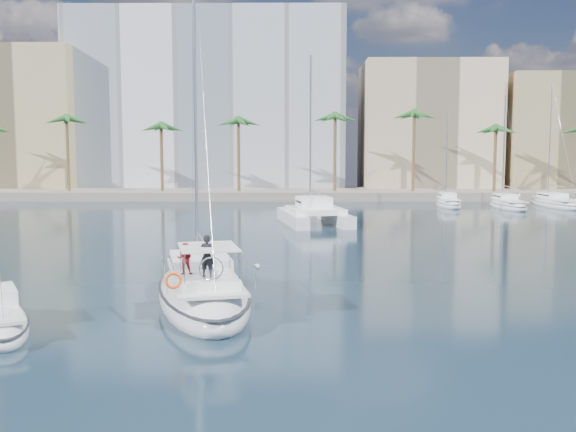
{
  "coord_description": "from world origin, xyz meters",
  "views": [
    {
      "loc": [
        1.14,
        -30.29,
        6.76
      ],
      "look_at": [
        0.92,
        1.5,
        3.5
      ],
      "focal_mm": 40.0,
      "sensor_mm": 36.0,
      "label": 1
    }
  ],
  "objects": [
    {
      "name": "building_modern",
      "position": [
        -12.0,
        73.0,
        14.0
      ],
      "size": [
        42.0,
        16.0,
        28.0
      ],
      "primitive_type": "cube",
      "color": "silver",
      "rests_on": "ground"
    },
    {
      "name": "moored_yacht_b",
      "position": [
        26.5,
        45.0,
        0.0
      ],
      "size": [
        3.32,
        10.83,
        13.72
      ],
      "primitive_type": null,
      "rotation": [
        0.0,
        0.0,
        -0.02
      ],
      "color": "silver",
      "rests_on": "ground"
    },
    {
      "name": "catamaran",
      "position": [
        3.14,
        28.6,
        1.11
      ],
      "size": [
        7.05,
        11.29,
        15.54
      ],
      "rotation": [
        0.0,
        0.0,
        0.18
      ],
      "color": "silver",
      "rests_on": "ground"
    },
    {
      "name": "palm_left",
      "position": [
        -34.0,
        57.0,
        10.28
      ],
      "size": [
        3.6,
        3.6,
        12.3
      ],
      "color": "brown",
      "rests_on": "ground"
    },
    {
      "name": "quay",
      "position": [
        0.0,
        61.0,
        0.6
      ],
      "size": [
        120.0,
        14.0,
        1.2
      ],
      "primitive_type": "cube",
      "color": "gray",
      "rests_on": "ground"
    },
    {
      "name": "palm_centre",
      "position": [
        0.0,
        57.0,
        10.28
      ],
      "size": [
        3.6,
        3.6,
        12.3
      ],
      "color": "brown",
      "rests_on": "ground"
    },
    {
      "name": "palm_right",
      "position": [
        34.0,
        57.0,
        10.28
      ],
      "size": [
        3.6,
        3.6,
        12.3
      ],
      "color": "brown",
      "rests_on": "ground"
    },
    {
      "name": "building_beige",
      "position": [
        22.0,
        70.0,
        10.0
      ],
      "size": [
        20.0,
        14.0,
        20.0
      ],
      "primitive_type": "cube",
      "color": "#CBB491",
      "rests_on": "ground"
    },
    {
      "name": "building_tan_left",
      "position": [
        -42.0,
        69.0,
        11.0
      ],
      "size": [
        22.0,
        14.0,
        22.0
      ],
      "primitive_type": "cube",
      "color": "tan",
      "rests_on": "ground"
    },
    {
      "name": "ground",
      "position": [
        0.0,
        0.0,
        0.0
      ],
      "size": [
        160.0,
        160.0,
        0.0
      ],
      "primitive_type": "plane",
      "color": "black",
      "rests_on": "ground"
    },
    {
      "name": "main_sloop",
      "position": [
        -2.84,
        -2.43,
        0.54
      ],
      "size": [
        6.54,
        12.67,
        17.98
      ],
      "rotation": [
        0.0,
        0.0,
        0.23
      ],
      "color": "silver",
      "rests_on": "ground"
    },
    {
      "name": "building_tan_right",
      "position": [
        42.0,
        68.0,
        9.0
      ],
      "size": [
        18.0,
        12.0,
        18.0
      ],
      "primitive_type": "cube",
      "color": "tan",
      "rests_on": "ground"
    },
    {
      "name": "seagull",
      "position": [
        -0.61,
        1.09,
        1.02
      ],
      "size": [
        1.23,
        0.53,
        0.23
      ],
      "color": "silver",
      "rests_on": "ground"
    },
    {
      "name": "moored_yacht_c",
      "position": [
        33.0,
        47.0,
        0.0
      ],
      "size": [
        3.98,
        12.33,
        15.54
      ],
      "primitive_type": null,
      "rotation": [
        0.0,
        0.0,
        0.03
      ],
      "color": "silver",
      "rests_on": "ground"
    },
    {
      "name": "moored_yacht_a",
      "position": [
        20.0,
        47.0,
        0.0
      ],
      "size": [
        3.37,
        9.52,
        11.9
      ],
      "primitive_type": null,
      "rotation": [
        0.0,
        0.0,
        -0.07
      ],
      "color": "silver",
      "rests_on": "ground"
    }
  ]
}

